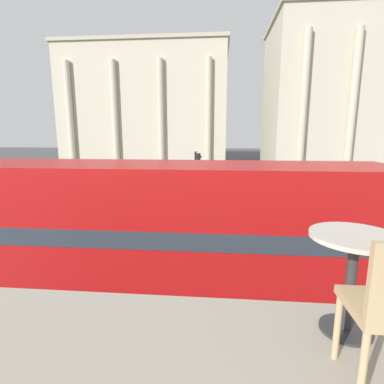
# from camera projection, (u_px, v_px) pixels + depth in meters

# --- Properties ---
(double_decker_bus) EXTENTS (11.37, 2.75, 4.32)m
(double_decker_bus) POSITION_uv_depth(u_px,v_px,m) (173.00, 233.00, 8.27)
(double_decker_bus) COLOR black
(double_decker_bus) RESTS_ON ground_plane
(cafe_dining_table) EXTENTS (0.60, 0.60, 0.73)m
(cafe_dining_table) POSITION_uv_depth(u_px,v_px,m) (353.00, 261.00, 2.06)
(cafe_dining_table) COLOR #2D2D30
(cafe_dining_table) RESTS_ON cafe_floor_slab
(plaza_building_left) EXTENTS (26.34, 15.01, 18.61)m
(plaza_building_left) POSITION_uv_depth(u_px,v_px,m) (149.00, 108.00, 50.38)
(plaza_building_left) COLOR beige
(plaza_building_left) RESTS_ON ground_plane
(plaza_building_right) EXTENTS (28.56, 15.58, 20.23)m
(plaza_building_right) POSITION_uv_depth(u_px,v_px,m) (372.00, 96.00, 41.37)
(plaza_building_right) COLOR beige
(plaza_building_right) RESTS_ON ground_plane
(traffic_light_near) EXTENTS (0.42, 0.24, 3.51)m
(traffic_light_near) POSITION_uv_depth(u_px,v_px,m) (335.00, 207.00, 11.62)
(traffic_light_near) COLOR black
(traffic_light_near) RESTS_ON ground_plane
(traffic_light_mid) EXTENTS (0.42, 0.24, 4.08)m
(traffic_light_mid) POSITION_uv_depth(u_px,v_px,m) (197.00, 176.00, 17.33)
(traffic_light_mid) COLOR black
(traffic_light_mid) RESTS_ON ground_plane
(car_maroon) EXTENTS (4.20, 1.93, 1.35)m
(car_maroon) POSITION_uv_depth(u_px,v_px,m) (366.00, 212.00, 17.14)
(car_maroon) COLOR black
(car_maroon) RESTS_ON ground_plane
(pedestrian_grey) EXTENTS (0.32, 0.32, 1.59)m
(pedestrian_grey) POSITION_uv_depth(u_px,v_px,m) (181.00, 170.00, 34.34)
(pedestrian_grey) COLOR #282B33
(pedestrian_grey) RESTS_ON ground_plane
(pedestrian_black) EXTENTS (0.32, 0.32, 1.64)m
(pedestrian_black) POSITION_uv_depth(u_px,v_px,m) (304.00, 201.00, 18.80)
(pedestrian_black) COLOR #282B33
(pedestrian_black) RESTS_ON ground_plane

